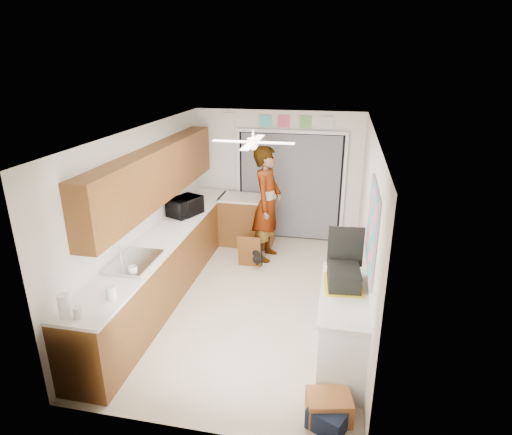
{
  "coord_description": "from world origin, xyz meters",
  "views": [
    {
      "loc": [
        1.21,
        -5.49,
        3.39
      ],
      "look_at": [
        0.0,
        0.4,
        1.15
      ],
      "focal_mm": 30.0,
      "sensor_mm": 36.0,
      "label": 1
    }
  ],
  "objects_px": {
    "microwave": "(185,206)",
    "paper_towel_roll": "(64,306)",
    "dog": "(257,251)",
    "cardboard_box": "(329,407)",
    "suitcase": "(344,277)",
    "man": "(267,204)",
    "navy_crate": "(328,418)",
    "cup": "(133,269)"
  },
  "relations": [
    {
      "from": "microwave",
      "to": "cup",
      "type": "xyz_separation_m",
      "value": [
        0.1,
        -2.08,
        -0.11
      ]
    },
    {
      "from": "navy_crate",
      "to": "dog",
      "type": "bearing_deg",
      "value": 112.4
    },
    {
      "from": "navy_crate",
      "to": "cup",
      "type": "bearing_deg",
      "value": 158.52
    },
    {
      "from": "cardboard_box",
      "to": "cup",
      "type": "bearing_deg",
      "value": 160.88
    },
    {
      "from": "microwave",
      "to": "suitcase",
      "type": "bearing_deg",
      "value": -102.69
    },
    {
      "from": "dog",
      "to": "cardboard_box",
      "type": "bearing_deg",
      "value": -79.84
    },
    {
      "from": "navy_crate",
      "to": "man",
      "type": "height_order",
      "value": "man"
    },
    {
      "from": "suitcase",
      "to": "man",
      "type": "height_order",
      "value": "man"
    },
    {
      "from": "cup",
      "to": "navy_crate",
      "type": "bearing_deg",
      "value": -21.48
    },
    {
      "from": "microwave",
      "to": "navy_crate",
      "type": "bearing_deg",
      "value": -117.24
    },
    {
      "from": "suitcase",
      "to": "navy_crate",
      "type": "xyz_separation_m",
      "value": [
        -0.07,
        -1.17,
        -0.93
      ]
    },
    {
      "from": "cup",
      "to": "suitcase",
      "type": "distance_m",
      "value": 2.53
    },
    {
      "from": "dog",
      "to": "man",
      "type": "bearing_deg",
      "value": 47.65
    },
    {
      "from": "microwave",
      "to": "man",
      "type": "bearing_deg",
      "value": -41.57
    },
    {
      "from": "paper_towel_roll",
      "to": "dog",
      "type": "height_order",
      "value": "paper_towel_roll"
    },
    {
      "from": "microwave",
      "to": "navy_crate",
      "type": "relative_size",
      "value": 1.53
    },
    {
      "from": "microwave",
      "to": "man",
      "type": "height_order",
      "value": "man"
    },
    {
      "from": "cup",
      "to": "cardboard_box",
      "type": "xyz_separation_m",
      "value": [
        2.45,
        -0.85,
        -0.85
      ]
    },
    {
      "from": "suitcase",
      "to": "man",
      "type": "bearing_deg",
      "value": 113.42
    },
    {
      "from": "navy_crate",
      "to": "paper_towel_roll",
      "type": "bearing_deg",
      "value": -178.93
    },
    {
      "from": "cardboard_box",
      "to": "dog",
      "type": "distance_m",
      "value": 3.58
    },
    {
      "from": "navy_crate",
      "to": "man",
      "type": "distance_m",
      "value": 3.97
    },
    {
      "from": "navy_crate",
      "to": "dog",
      "type": "distance_m",
      "value": 3.69
    },
    {
      "from": "man",
      "to": "dog",
      "type": "distance_m",
      "value": 0.84
    },
    {
      "from": "man",
      "to": "cup",
      "type": "bearing_deg",
      "value": 163.29
    },
    {
      "from": "cardboard_box",
      "to": "navy_crate",
      "type": "height_order",
      "value": "cardboard_box"
    },
    {
      "from": "suitcase",
      "to": "cardboard_box",
      "type": "xyz_separation_m",
      "value": [
        -0.07,
        -1.06,
        -0.91
      ]
    },
    {
      "from": "suitcase",
      "to": "navy_crate",
      "type": "bearing_deg",
      "value": -98.36
    },
    {
      "from": "suitcase",
      "to": "man",
      "type": "xyz_separation_m",
      "value": [
        -1.34,
        2.48,
        -0.03
      ]
    },
    {
      "from": "cup",
      "to": "suitcase",
      "type": "height_order",
      "value": "suitcase"
    },
    {
      "from": "paper_towel_roll",
      "to": "cardboard_box",
      "type": "bearing_deg",
      "value": 3.52
    },
    {
      "from": "cardboard_box",
      "to": "microwave",
      "type": "bearing_deg",
      "value": 131.03
    },
    {
      "from": "man",
      "to": "dog",
      "type": "relative_size",
      "value": 3.63
    },
    {
      "from": "cup",
      "to": "suitcase",
      "type": "xyz_separation_m",
      "value": [
        2.52,
        0.21,
        0.06
      ]
    },
    {
      "from": "microwave",
      "to": "suitcase",
      "type": "height_order",
      "value": "microwave"
    },
    {
      "from": "cup",
      "to": "cardboard_box",
      "type": "bearing_deg",
      "value": -19.12
    },
    {
      "from": "man",
      "to": "dog",
      "type": "xyz_separation_m",
      "value": [
        -0.14,
        -0.24,
        -0.8
      ]
    },
    {
      "from": "cardboard_box",
      "to": "navy_crate",
      "type": "relative_size",
      "value": 1.22
    },
    {
      "from": "man",
      "to": "dog",
      "type": "bearing_deg",
      "value": 157.53
    },
    {
      "from": "microwave",
      "to": "paper_towel_roll",
      "type": "relative_size",
      "value": 2.17
    },
    {
      "from": "navy_crate",
      "to": "suitcase",
      "type": "bearing_deg",
      "value": 86.59
    },
    {
      "from": "man",
      "to": "paper_towel_roll",
      "type": "bearing_deg",
      "value": 166.19
    }
  ]
}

